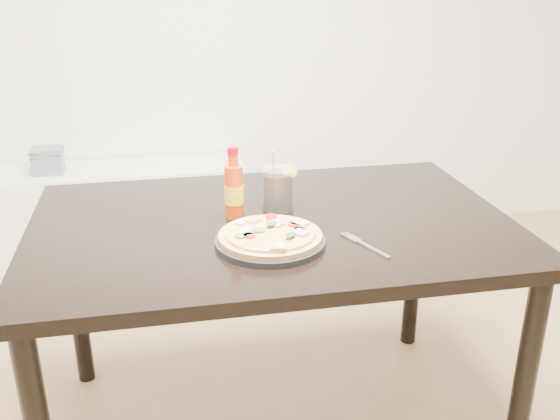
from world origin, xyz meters
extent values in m
cube|color=black|center=(-0.20, 0.66, 0.73)|extent=(1.40, 0.90, 0.04)
cylinder|color=black|center=(0.44, 0.27, 0.35)|extent=(0.06, 0.06, 0.71)
cylinder|color=black|center=(-0.84, 1.05, 0.35)|extent=(0.06, 0.06, 0.71)
cylinder|color=black|center=(0.44, 1.05, 0.35)|extent=(0.06, 0.06, 0.71)
cylinder|color=black|center=(-0.24, 0.50, 0.76)|extent=(0.30, 0.30, 0.02)
cylinder|color=tan|center=(-0.24, 0.50, 0.77)|extent=(0.28, 0.28, 0.01)
cylinder|color=#E5B263|center=(-0.24, 0.50, 0.78)|extent=(0.24, 0.24, 0.01)
cube|color=#CE8195|center=(-0.24, 0.39, 0.79)|extent=(0.05, 0.04, 0.01)
cube|color=#CE8195|center=(-0.28, 0.58, 0.79)|extent=(0.05, 0.05, 0.01)
cube|color=#CE8195|center=(-0.16, 0.47, 0.79)|extent=(0.05, 0.05, 0.01)
cube|color=#CE8195|center=(-0.21, 0.54, 0.79)|extent=(0.05, 0.05, 0.01)
cube|color=#CE8195|center=(-0.15, 0.53, 0.79)|extent=(0.05, 0.05, 0.01)
cylinder|color=red|center=(-0.17, 0.53, 0.79)|extent=(0.03, 0.03, 0.01)
cylinder|color=red|center=(-0.22, 0.60, 0.79)|extent=(0.03, 0.03, 0.01)
cylinder|color=red|center=(-0.16, 0.53, 0.79)|extent=(0.03, 0.03, 0.01)
cylinder|color=red|center=(-0.22, 0.56, 0.79)|extent=(0.03, 0.03, 0.01)
cylinder|color=red|center=(-0.30, 0.48, 0.79)|extent=(0.03, 0.03, 0.01)
cylinder|color=#3F7828|center=(-0.32, 0.48, 0.79)|extent=(0.03, 0.03, 0.01)
cylinder|color=#3F7828|center=(-0.16, 0.49, 0.79)|extent=(0.03, 0.03, 0.01)
cylinder|color=#3F7828|center=(-0.30, 0.49, 0.79)|extent=(0.03, 0.03, 0.01)
cylinder|color=#3F7828|center=(-0.16, 0.49, 0.79)|extent=(0.03, 0.03, 0.01)
cylinder|color=#3F7828|center=(-0.27, 0.51, 0.79)|extent=(0.03, 0.03, 0.01)
ellipsoid|color=beige|center=(-0.30, 0.51, 0.79)|extent=(0.03, 0.03, 0.01)
ellipsoid|color=beige|center=(-0.23, 0.39, 0.79)|extent=(0.03, 0.03, 0.01)
ellipsoid|color=beige|center=(-0.31, 0.50, 0.79)|extent=(0.03, 0.03, 0.01)
ellipsoid|color=beige|center=(-0.31, 0.57, 0.79)|extent=(0.03, 0.03, 0.01)
ellipsoid|color=beige|center=(-0.23, 0.40, 0.79)|extent=(0.03, 0.03, 0.01)
ellipsoid|color=#1B6818|center=(-0.19, 0.45, 0.80)|extent=(0.04, 0.04, 0.00)
ellipsoid|color=#1B6818|center=(-0.23, 0.53, 0.80)|extent=(0.05, 0.04, 0.00)
cylinder|color=#E5400D|center=(-0.31, 0.71, 0.83)|extent=(0.06, 0.06, 0.16)
cylinder|color=yellow|center=(-0.31, 0.71, 0.82)|extent=(0.06, 0.06, 0.06)
cylinder|color=#E5400D|center=(-0.31, 0.71, 0.93)|extent=(0.03, 0.03, 0.03)
cylinder|color=red|center=(-0.31, 0.71, 0.95)|extent=(0.03, 0.03, 0.02)
cylinder|color=black|center=(-0.17, 0.75, 0.81)|extent=(0.09, 0.09, 0.11)
cylinder|color=silver|center=(-0.17, 0.75, 0.81)|extent=(0.10, 0.10, 0.13)
cylinder|color=#F2E059|center=(-0.14, 0.73, 0.88)|extent=(0.04, 0.01, 0.04)
cylinder|color=#B2B2B7|center=(-0.18, 0.76, 0.85)|extent=(0.03, 0.06, 0.17)
cube|color=silver|center=(0.02, 0.41, 0.75)|extent=(0.06, 0.12, 0.00)
cube|color=silver|center=(-0.01, 0.48, 0.75)|extent=(0.04, 0.05, 0.00)
cube|color=silver|center=(-0.03, 0.51, 0.75)|extent=(0.01, 0.03, 0.00)
cube|color=silver|center=(-0.02, 0.51, 0.75)|extent=(0.01, 0.03, 0.00)
cube|color=silver|center=(-0.02, 0.51, 0.75)|extent=(0.01, 0.03, 0.00)
cube|color=silver|center=(-0.01, 0.51, 0.75)|extent=(0.01, 0.03, 0.00)
cube|color=white|center=(-0.80, 2.07, 0.25)|extent=(1.40, 0.34, 0.50)
cube|color=slate|center=(-1.05, 2.05, 0.51)|extent=(0.14, 0.12, 0.01)
cube|color=slate|center=(-1.05, 2.05, 0.52)|extent=(0.14, 0.12, 0.01)
cube|color=slate|center=(-1.05, 2.05, 0.53)|extent=(0.14, 0.12, 0.01)
cube|color=slate|center=(-1.05, 2.05, 0.54)|extent=(0.14, 0.12, 0.01)
cube|color=slate|center=(-1.05, 2.05, 0.55)|extent=(0.14, 0.12, 0.01)
cube|color=slate|center=(-1.05, 2.05, 0.56)|extent=(0.14, 0.12, 0.01)
cube|color=slate|center=(-1.05, 2.05, 0.57)|extent=(0.14, 0.12, 0.01)
cube|color=slate|center=(-1.05, 2.05, 0.58)|extent=(0.14, 0.12, 0.01)
cube|color=slate|center=(-1.05, 2.05, 0.59)|extent=(0.14, 0.12, 0.01)
cube|color=slate|center=(-1.05, 2.05, 0.60)|extent=(0.14, 0.12, 0.01)
cube|color=slate|center=(-1.05, 2.05, 0.61)|extent=(0.14, 0.12, 0.01)
cube|color=slate|center=(-1.05, 2.05, 0.62)|extent=(0.14, 0.12, 0.01)
camera|label=1|loc=(-0.51, -1.00, 1.46)|focal=40.00mm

